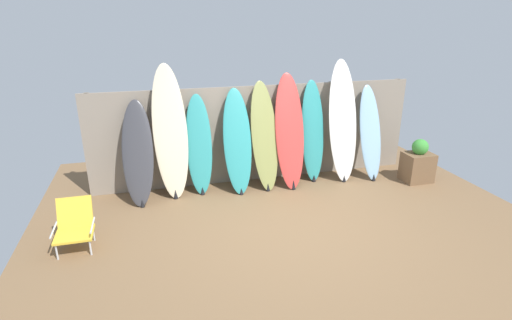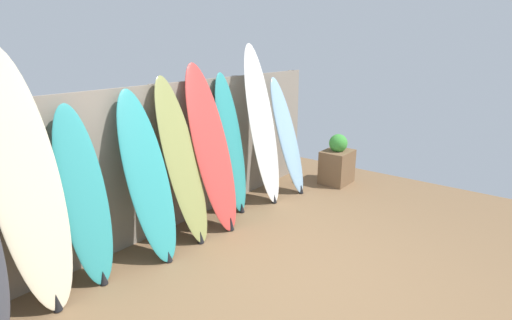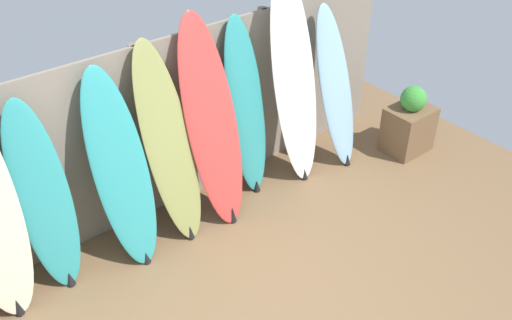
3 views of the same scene
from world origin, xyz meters
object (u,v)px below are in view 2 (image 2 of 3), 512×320
surfboard_teal_3 (148,178)px  surfboard_skyblue_8 (287,136)px  surfboard_teal_2 (84,199)px  surfboard_white_7 (262,126)px  surfboard_teal_6 (231,145)px  surfboard_olive_4 (182,163)px  surfboard_red_5 (212,149)px  surfboard_cream_1 (28,187)px  planter_box (337,163)px

surfboard_teal_3 → surfboard_skyblue_8: surfboard_teal_3 is taller
surfboard_skyblue_8 → surfboard_teal_2: bearing=177.9°
surfboard_skyblue_8 → surfboard_white_7: bearing=175.1°
surfboard_skyblue_8 → surfboard_teal_6: bearing=171.7°
surfboard_olive_4 → surfboard_red_5: (0.47, -0.02, 0.06)m
surfboard_cream_1 → surfboard_skyblue_8: bearing=-1.6°
surfboard_teal_3 → surfboard_red_5: (0.96, 0.00, 0.11)m
surfboard_cream_1 → planter_box: bearing=-7.4°
surfboard_olive_4 → surfboard_teal_6: surfboard_olive_4 is taller
surfboard_teal_2 → surfboard_red_5: size_ratio=0.85×
planter_box → surfboard_olive_4: bearing=169.6°
surfboard_cream_1 → planter_box: 4.60m
surfboard_olive_4 → surfboard_white_7: 1.53m
surfboard_teal_2 → surfboard_white_7: surfboard_white_7 is taller
surfboard_cream_1 → surfboard_olive_4: bearing=-2.0°
surfboard_teal_3 → planter_box: size_ratio=2.19×
surfboard_white_7 → surfboard_teal_2: bearing=178.6°
surfboard_teal_6 → surfboard_teal_2: bearing=-178.7°
surfboard_teal_2 → surfboard_olive_4: 1.16m
surfboard_teal_3 → surfboard_red_5: 0.97m
surfboard_cream_1 → surfboard_teal_2: surfboard_cream_1 is taller
surfboard_cream_1 → surfboard_teal_6: 2.61m
surfboard_teal_3 → surfboard_red_5: bearing=0.0°
surfboard_red_5 → surfboard_white_7: bearing=1.0°
surfboard_white_7 → planter_box: size_ratio=2.72×
surfboard_red_5 → surfboard_teal_2: bearing=177.0°
surfboard_teal_2 → planter_box: size_ratio=2.10×
surfboard_white_7 → surfboard_cream_1: bearing=179.0°
surfboard_red_5 → surfboard_teal_3: bearing=-180.0°
surfboard_cream_1 → surfboard_olive_4: surfboard_cream_1 is taller
surfboard_teal_2 → surfboard_olive_4: bearing=-3.4°
surfboard_teal_3 → planter_box: bearing=-8.6°
surfboard_cream_1 → planter_box: (4.50, -0.58, -0.77)m
surfboard_red_5 → surfboard_teal_6: surfboard_red_5 is taller
surfboard_teal_2 → planter_box: (4.03, -0.60, -0.51)m
surfboard_teal_3 → surfboard_olive_4: 0.50m
surfboard_teal_2 → surfboard_teal_6: size_ratio=0.92×
surfboard_olive_4 → surfboard_red_5: size_ratio=0.94×
surfboard_white_7 → surfboard_teal_3: bearing=-179.5°
surfboard_red_5 → planter_box: bearing=-12.0°
surfboard_teal_2 → surfboard_skyblue_8: bearing=-2.1°
planter_box → surfboard_teal_2: bearing=171.6°
surfboard_teal_3 → surfboard_skyblue_8: 2.58m
surfboard_cream_1 → surfboard_white_7: bearing=-1.0°
surfboard_white_7 → planter_box: (1.35, -0.53, -0.77)m
surfboard_teal_3 → surfboard_olive_4: bearing=2.0°
surfboard_teal_2 → planter_box: bearing=-8.4°
surfboard_white_7 → surfboard_red_5: bearing=-179.0°
surfboard_cream_1 → surfboard_red_5: 2.10m
surfboard_olive_4 → surfboard_teal_3: bearing=-178.0°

